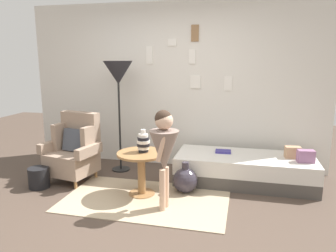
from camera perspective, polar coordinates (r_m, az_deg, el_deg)
The scene contains 14 objects.
ground_plane at distance 3.75m, azimuth -5.86°, elevation -15.67°, with size 12.00×12.00×0.00m, color #4C3D33.
gallery_wall at distance 5.22m, azimuth 0.99°, elevation 7.11°, with size 4.80×0.12×2.60m.
rug at distance 4.14m, azimuth -3.95°, elevation -12.82°, with size 2.03×1.20×0.01m, color tan.
armchair at distance 4.85m, azimuth -16.20°, elevation -4.10°, with size 0.83×0.69×0.97m.
daybed at distance 4.72m, azimuth 13.33°, elevation -7.43°, with size 1.90×0.81×0.40m.
pillow_head at distance 4.59m, azimuth 23.17°, elevation -4.93°, with size 0.21×0.12×0.16m, color gray.
pillow_mid at distance 4.72m, azimuth 21.17°, elevation -4.35°, with size 0.20×0.12×0.16m, color tan.
side_table at distance 4.15m, azimuth -4.73°, elevation -6.75°, with size 0.62×0.62×0.56m.
vase_striped at distance 4.10m, azimuth -4.39°, elevation -2.94°, with size 0.17×0.17×0.29m.
floor_lamp at distance 4.94m, azimuth -8.80°, elevation 8.73°, with size 0.44×0.44×1.70m.
person_child at distance 3.64m, azimuth -0.69°, elevation -3.68°, with size 0.34×0.34×1.18m.
book_on_daybed at distance 4.74m, azimuth 9.72°, elevation -4.45°, with size 0.22×0.16×0.03m, color #3A338A.
demijohn_near at distance 4.29m, azimuth 3.08°, elevation -9.51°, with size 0.33×0.33×0.41m.
magazine_basket at distance 4.78m, azimuth -21.85°, elevation -8.46°, with size 0.28×0.28×0.28m, color black.
Camera 1 is at (1.13, -3.13, 1.72)m, focal length 34.49 mm.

